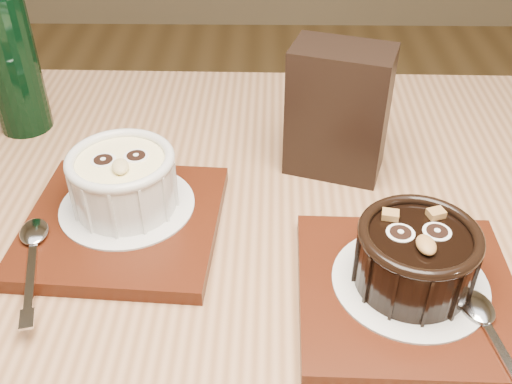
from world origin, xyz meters
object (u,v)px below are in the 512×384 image
tray_left (123,224)px  tray_right (407,294)px  ramekin_dark (416,254)px  condiment_stand (338,111)px  ramekin_white (123,179)px  table (247,342)px  green_bottle (10,59)px

tray_left → tray_right: 0.27m
tray_left → ramekin_dark: bearing=-17.4°
tray_right → condiment_stand: 0.21m
ramekin_white → ramekin_dark: ramekin_white is taller
ramekin_dark → table: bearing=167.7°
ramekin_white → ramekin_dark: (0.26, -0.10, -0.00)m
tray_left → green_bottle: 0.26m
ramekin_dark → green_bottle: green_bottle is taller
tray_left → tray_right: bearing=-18.6°
table → tray_left: tray_left is taller
table → green_bottle: size_ratio=5.33×
condiment_stand → table: bearing=-118.3°
ramekin_white → condiment_stand: bearing=9.4°
ramekin_white → tray_left: bearing=-110.0°
table → ramekin_white: ramekin_white is taller
tray_left → table: bearing=-26.7°
ramekin_dark → green_bottle: 0.49m
tray_right → ramekin_white: bearing=157.7°
ramekin_dark → green_bottle: size_ratio=0.43×
condiment_stand → tray_left: bearing=-152.6°
ramekin_white → table: bearing=-47.7°
green_bottle → table: bearing=-42.5°
table → ramekin_white: size_ratio=11.99×
ramekin_white → green_bottle: (-0.16, 0.17, 0.04)m
table → tray_right: size_ratio=6.73×
condiment_stand → green_bottle: 0.37m
ramekin_white → ramekin_dark: bearing=-35.2°
ramekin_dark → ramekin_white: bearing=155.1°
tray_right → green_bottle: 0.50m
ramekin_dark → green_bottle: (-0.41, 0.27, 0.04)m
ramekin_white → green_bottle: size_ratio=0.44×
ramekin_dark → condiment_stand: bearing=100.0°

